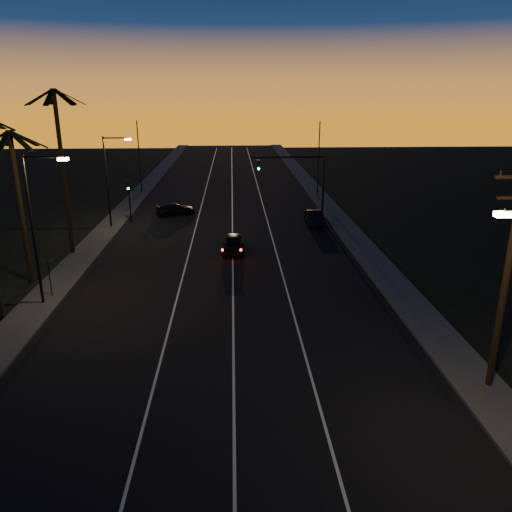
{
  "coord_description": "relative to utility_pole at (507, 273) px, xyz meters",
  "views": [
    {
      "loc": [
        0.58,
        -8.39,
        12.23
      ],
      "look_at": [
        1.94,
        20.42,
        2.76
      ],
      "focal_mm": 35.0,
      "sensor_mm": 36.0,
      "label": 1
    }
  ],
  "objects": [
    {
      "name": "signal_mast",
      "position": [
        -4.46,
        29.99,
        -0.53
      ],
      "size": [
        7.1,
        0.41,
        7.0
      ],
      "color": "black",
      "rests_on": "ground"
    },
    {
      "name": "streetlight_left_near",
      "position": [
        -22.3,
        10.0,
        0.01
      ],
      "size": [
        2.55,
        0.26,
        9.0
      ],
      "color": "black",
      "rests_on": "ground"
    },
    {
      "name": "lane_stripe_right",
      "position": [
        -7.6,
        20.0,
        -5.3
      ],
      "size": [
        0.12,
        160.0,
        0.01
      ],
      "primitive_type": "cube",
      "color": "silver",
      "rests_on": "road"
    },
    {
      "name": "right_car",
      "position": [
        -3.14,
        28.39,
        -4.64
      ],
      "size": [
        1.65,
        4.08,
        1.32
      ],
      "color": "black",
      "rests_on": "road"
    },
    {
      "name": "cross_car",
      "position": [
        -17.05,
        33.11,
        -4.69
      ],
      "size": [
        4.53,
        3.27,
        1.22
      ],
      "color": "black",
      "rests_on": "road"
    },
    {
      "name": "road",
      "position": [
        -11.6,
        20.0,
        -5.31
      ],
      "size": [
        20.0,
        170.0,
        0.01
      ],
      "primitive_type": "cube",
      "color": "black",
      "rests_on": "ground"
    },
    {
      "name": "signal_post",
      "position": [
        -21.1,
        29.98,
        -2.42
      ],
      "size": [
        0.28,
        0.37,
        4.2
      ],
      "color": "black",
      "rests_on": "ground"
    },
    {
      "name": "lane_stripe_mid",
      "position": [
        -11.1,
        20.0,
        -5.3
      ],
      "size": [
        0.12,
        160.0,
        0.01
      ],
      "primitive_type": "cube",
      "color": "silver",
      "rests_on": "road"
    },
    {
      "name": "palm_far",
      "position": [
        -23.8,
        20.0,
        2.3
      ],
      "size": [
        4.25,
        4.16,
        12.53
      ],
      "color": "black",
      "rests_on": "ground"
    },
    {
      "name": "sidewalk_right",
      "position": [
        -0.4,
        20.0,
        -5.24
      ],
      "size": [
        2.4,
        170.0,
        0.16
      ],
      "primitive_type": "cube",
      "color": "#363634",
      "rests_on": "ground"
    },
    {
      "name": "street_sign",
      "position": [
        -22.4,
        11.0,
        -3.66
      ],
      "size": [
        0.7,
        0.06,
        2.6
      ],
      "color": "black",
      "rests_on": "ground"
    },
    {
      "name": "utility_pole",
      "position": [
        0.0,
        0.0,
        0.0
      ],
      "size": [
        2.2,
        0.28,
        10.0
      ],
      "color": "black",
      "rests_on": "ground"
    },
    {
      "name": "far_pole_right",
      "position": [
        -0.6,
        42.0,
        -0.82
      ],
      "size": [
        0.14,
        0.14,
        9.0
      ],
      "primitive_type": "cylinder",
      "color": "black",
      "rests_on": "ground"
    },
    {
      "name": "far_pole_left",
      "position": [
        -22.6,
        45.0,
        -0.82
      ],
      "size": [
        0.14,
        0.14,
        9.0
      ],
      "primitive_type": "cylinder",
      "color": "black",
      "rests_on": "ground"
    },
    {
      "name": "streetlight_left_far",
      "position": [
        -22.29,
        28.0,
        -0.25
      ],
      "size": [
        2.55,
        0.26,
        8.5
      ],
      "color": "black",
      "rests_on": "ground"
    },
    {
      "name": "lead_car",
      "position": [
        -11.06,
        19.96,
        -4.61
      ],
      "size": [
        1.84,
        4.64,
        1.39
      ],
      "color": "black",
      "rests_on": "road"
    },
    {
      "name": "palm_mid",
      "position": [
        -24.8,
        14.0,
        0.94
      ],
      "size": [
        4.25,
        4.16,
        10.03
      ],
      "color": "black",
      "rests_on": "ground"
    },
    {
      "name": "lane_stripe_left",
      "position": [
        -14.6,
        20.0,
        -5.3
      ],
      "size": [
        0.12,
        160.0,
        0.01
      ],
      "primitive_type": "cube",
      "color": "silver",
      "rests_on": "road"
    },
    {
      "name": "sidewalk_left",
      "position": [
        -22.8,
        20.0,
        -5.24
      ],
      "size": [
        2.4,
        170.0,
        0.16
      ],
      "primitive_type": "cube",
      "color": "#363634",
      "rests_on": "ground"
    }
  ]
}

